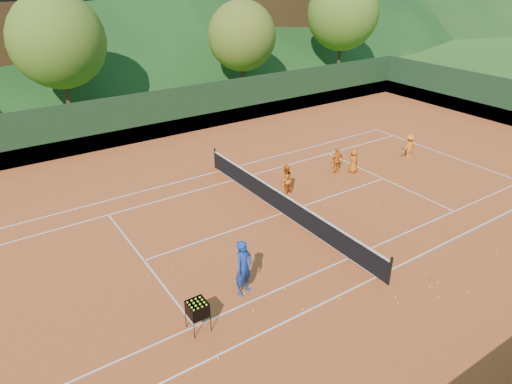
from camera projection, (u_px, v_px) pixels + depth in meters
ground at (283, 214)px, 20.02m from camera, size 400.00×400.00×0.00m
clay_court at (283, 213)px, 20.02m from camera, size 40.00×24.00×0.02m
coach at (244, 268)px, 14.78m from camera, size 0.84×0.70×1.98m
student_a at (285, 180)px, 21.39m from camera, size 0.79×0.67×1.46m
student_b at (337, 160)px, 23.56m from camera, size 0.83×0.39×1.39m
student_c at (354, 161)px, 23.63m from camera, size 0.67×0.48×1.29m
student_d at (409, 147)px, 25.23m from camera, size 0.95×0.57×1.43m
tennis_ball_0 at (340, 299)px, 14.87m from camera, size 0.07×0.07×0.07m
tennis_ball_1 at (395, 297)px, 14.92m from camera, size 0.07×0.07×0.07m
tennis_ball_2 at (438, 297)px, 14.95m from camera, size 0.07×0.07×0.07m
tennis_ball_3 at (438, 283)px, 15.60m from camera, size 0.07×0.07×0.07m
tennis_ball_4 at (303, 309)px, 14.41m from camera, size 0.07×0.07×0.07m
tennis_ball_5 at (285, 289)px, 15.31m from camera, size 0.07×0.07×0.07m
tennis_ball_7 at (496, 250)px, 17.36m from camera, size 0.07×0.07×0.07m
tennis_ball_8 at (172, 267)px, 16.41m from camera, size 0.07×0.07×0.07m
tennis_ball_9 at (429, 287)px, 15.42m from camera, size 0.07×0.07×0.07m
tennis_ball_10 at (244, 294)px, 15.07m from camera, size 0.07×0.07×0.07m
tennis_ball_11 at (254, 310)px, 14.37m from camera, size 0.07×0.07×0.07m
tennis_ball_12 at (467, 292)px, 15.18m from camera, size 0.07×0.07×0.07m
tennis_ball_13 at (377, 202)px, 20.86m from camera, size 0.07×0.07×0.07m
tennis_ball_14 at (218, 358)px, 12.62m from camera, size 0.07×0.07×0.07m
tennis_ball_15 at (427, 272)px, 16.12m from camera, size 0.07×0.07×0.07m
tennis_ball_16 at (397, 184)px, 22.56m from camera, size 0.07×0.07×0.07m
tennis_ball_18 at (398, 303)px, 14.67m from camera, size 0.07×0.07×0.07m
tennis_ball_19 at (258, 334)px, 13.44m from camera, size 0.07×0.07×0.07m
tennis_ball_20 at (380, 194)px, 21.56m from camera, size 0.07×0.07×0.07m
tennis_ball_21 at (149, 276)px, 15.96m from camera, size 0.07×0.07×0.07m
court_lines at (283, 213)px, 20.01m from camera, size 23.83×11.03×0.00m
tennis_net at (283, 203)px, 19.79m from camera, size 0.10×12.07×1.10m
perimeter_fence at (283, 188)px, 19.45m from camera, size 40.40×24.24×3.00m
ball_hopper at (197, 309)px, 13.35m from camera, size 0.57×0.57×1.00m
chalet_mid at (129, 17)px, 45.97m from camera, size 12.65×8.82×11.45m
chalet_right at (265, 10)px, 49.86m from camera, size 11.50×8.82×11.91m
tree_b at (57, 41)px, 30.51m from camera, size 6.40×6.40×8.40m
tree_c at (242, 36)px, 37.05m from camera, size 5.60×5.60×7.35m
tree_d at (343, 14)px, 43.33m from camera, size 6.80×6.80×8.93m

